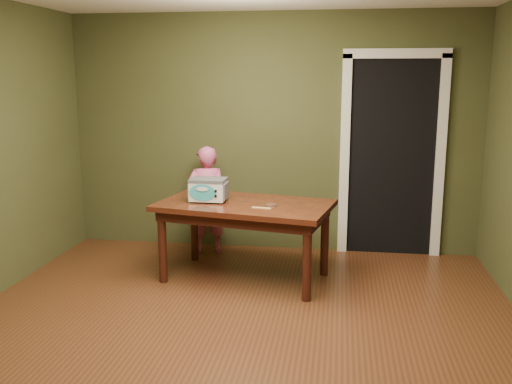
% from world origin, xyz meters
% --- Properties ---
extents(floor, '(5.00, 5.00, 0.00)m').
position_xyz_m(floor, '(0.00, 0.00, 0.00)').
color(floor, '#582F19').
rests_on(floor, ground).
extents(room_shell, '(4.52, 5.02, 2.61)m').
position_xyz_m(room_shell, '(0.00, 0.00, 1.71)').
color(room_shell, '#3F4625').
rests_on(room_shell, ground).
extents(doorway, '(1.10, 0.66, 2.25)m').
position_xyz_m(doorway, '(1.30, 2.78, 1.06)').
color(doorway, black).
rests_on(doorway, ground).
extents(dining_table, '(1.74, 1.19, 0.75)m').
position_xyz_m(dining_table, '(-0.13, 1.45, 0.65)').
color(dining_table, '#34140B').
rests_on(dining_table, floor).
extents(toy_oven, '(0.36, 0.25, 0.22)m').
position_xyz_m(toy_oven, '(-0.48, 1.46, 0.87)').
color(toy_oven, '#4C4F54').
rests_on(toy_oven, dining_table).
extents(baking_pan, '(0.10, 0.10, 0.02)m').
position_xyz_m(baking_pan, '(0.14, 1.34, 0.76)').
color(baking_pan, silver).
rests_on(baking_pan, dining_table).
extents(spatula, '(0.18, 0.06, 0.01)m').
position_xyz_m(spatula, '(0.06, 1.24, 0.75)').
color(spatula, '#F4C46A').
rests_on(spatula, dining_table).
extents(child, '(0.50, 0.40, 1.19)m').
position_xyz_m(child, '(-0.68, 2.20, 0.59)').
color(child, '#D5588E').
rests_on(child, floor).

